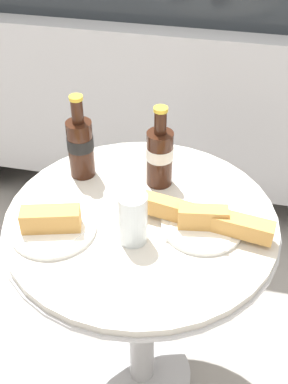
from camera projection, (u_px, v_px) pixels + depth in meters
The scene contains 8 objects.
ground_plane at pixel (142, 375), 1.67m from camera, with size 30.00×30.00×0.00m, color gray.
bistro_table at pixel (141, 262), 1.31m from camera, with size 0.70×0.70×0.73m.
cola_bottle_left at pixel (80, 145), 1.29m from camera, with size 0.07×0.07×0.24m.
cola_bottle_right at pixel (160, 155), 1.26m from camera, with size 0.07×0.07×0.23m.
drinking_glass at pixel (131, 220), 1.11m from camera, with size 0.07×0.07×0.13m.
lunch_plate_near at pixel (52, 225), 1.15m from camera, with size 0.21×0.21×0.07m.
lunch_plate_far at pixel (205, 221), 1.16m from camera, with size 0.33×0.20×0.07m.
parked_car at pixel (232, 27), 2.58m from camera, with size 4.28×1.80×1.29m.
Camera 1 is at (0.21, -0.88, 1.53)m, focal length 45.00 mm.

